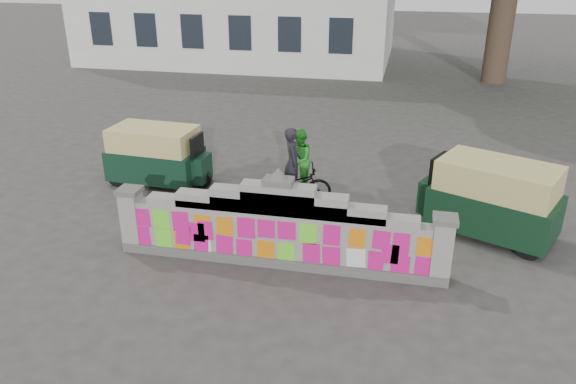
% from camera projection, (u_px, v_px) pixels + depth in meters
% --- Properties ---
extents(ground, '(100.00, 100.00, 0.00)m').
position_uv_depth(ground, '(279.00, 264.00, 10.96)').
color(ground, '#383533').
rests_on(ground, ground).
extents(parapet_wall, '(6.48, 0.44, 2.01)m').
position_uv_depth(parapet_wall, '(279.00, 230.00, 10.66)').
color(parapet_wall, '#4C4C49').
rests_on(parapet_wall, ground).
extents(cyclist_bike, '(1.97, 1.17, 0.98)m').
position_uv_depth(cyclist_bike, '(292.00, 185.00, 13.34)').
color(cyclist_bike, black).
rests_on(cyclist_bike, ground).
extents(cyclist_rider, '(0.56, 0.69, 1.66)m').
position_uv_depth(cyclist_rider, '(292.00, 172.00, 13.20)').
color(cyclist_rider, black).
rests_on(cyclist_rider, ground).
extents(pedestrian, '(0.65, 0.80, 1.56)m').
position_uv_depth(pedestrian, '(299.00, 160.00, 14.09)').
color(pedestrian, green).
rests_on(pedestrian, ground).
extents(rickshaw_left, '(2.74, 1.41, 1.49)m').
position_uv_depth(rickshaw_left, '(158.00, 155.00, 14.47)').
color(rickshaw_left, black).
rests_on(rickshaw_left, ground).
extents(rickshaw_right, '(3.02, 2.30, 1.63)m').
position_uv_depth(rickshaw_right, '(491.00, 198.00, 11.79)').
color(rickshaw_right, black).
rests_on(rickshaw_right, ground).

